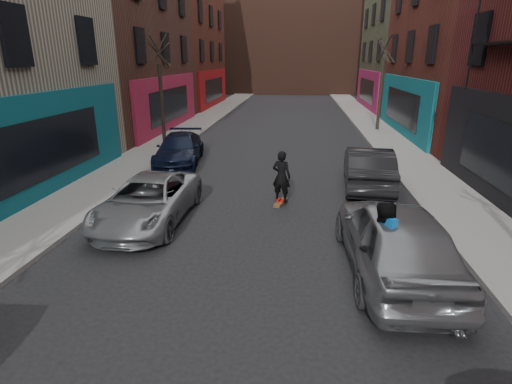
% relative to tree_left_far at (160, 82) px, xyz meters
% --- Properties ---
extents(sidewalk_left, '(2.50, 84.00, 0.13)m').
position_rel_tree_left_far_xyz_m(sidewalk_left, '(-0.05, 12.00, -3.31)').
color(sidewalk_left, gray).
rests_on(sidewalk_left, ground).
extents(sidewalk_right, '(2.50, 84.00, 0.13)m').
position_rel_tree_left_far_xyz_m(sidewalk_right, '(12.45, 12.00, -3.31)').
color(sidewalk_right, gray).
rests_on(sidewalk_right, ground).
extents(building_far, '(40.00, 10.00, 14.00)m').
position_rel_tree_left_far_xyz_m(building_far, '(6.20, 38.00, 3.62)').
color(building_far, '#47281E').
rests_on(building_far, ground).
extents(tree_left_far, '(2.00, 2.00, 6.50)m').
position_rel_tree_left_far_xyz_m(tree_left_far, '(0.00, 0.00, 0.00)').
color(tree_left_far, black).
rests_on(tree_left_far, sidewalk_left).
extents(tree_right_far, '(2.00, 2.00, 6.80)m').
position_rel_tree_left_far_xyz_m(tree_right_far, '(12.40, 6.00, 0.15)').
color(tree_right_far, black).
rests_on(tree_right_far, sidewalk_right).
extents(parked_left_far, '(2.22, 4.74, 1.31)m').
position_rel_tree_left_far_xyz_m(parked_left_far, '(3.00, -10.41, -2.72)').
color(parked_left_far, gray).
rests_on(parked_left_far, ground).
extents(parked_left_end, '(2.41, 4.75, 1.32)m').
position_rel_tree_left_far_xyz_m(parked_left_end, '(1.93, -3.65, -2.72)').
color(parked_left_end, black).
rests_on(parked_left_end, ground).
extents(parked_right_far, '(2.21, 5.07, 1.70)m').
position_rel_tree_left_far_xyz_m(parked_right_far, '(9.40, -12.73, -2.53)').
color(parked_right_far, gray).
rests_on(parked_right_far, ground).
extents(parked_right_end, '(1.94, 4.68, 1.51)m').
position_rel_tree_left_far_xyz_m(parked_right_end, '(9.84, -6.35, -2.63)').
color(parked_right_end, black).
rests_on(parked_right_end, ground).
extents(skateboard, '(0.46, 0.83, 0.10)m').
position_rel_tree_left_far_xyz_m(skateboard, '(6.76, -8.55, -3.33)').
color(skateboard, brown).
rests_on(skateboard, ground).
extents(skateboarder, '(0.71, 0.58, 1.69)m').
position_rel_tree_left_far_xyz_m(skateboarder, '(6.76, -8.55, -2.43)').
color(skateboarder, black).
rests_on(skateboarder, skateboard).
extents(pedestrian, '(1.19, 1.11, 1.94)m').
position_rel_tree_left_far_xyz_m(pedestrian, '(8.94, -13.52, -2.40)').
color(pedestrian, black).
rests_on(pedestrian, ground).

